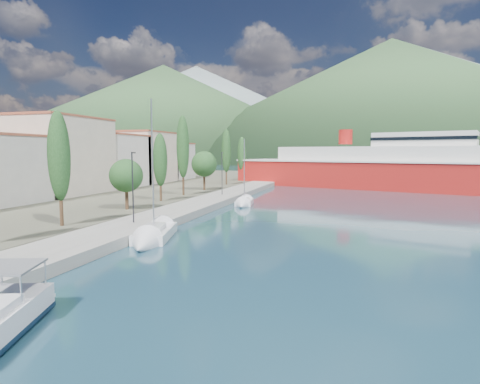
% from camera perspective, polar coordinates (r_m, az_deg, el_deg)
% --- Properties ---
extents(ground, '(1400.00, 1400.00, 0.00)m').
position_cam_1_polar(ground, '(138.75, 12.19, 2.73)').
color(ground, '#1C3E4E').
extents(quay, '(5.00, 88.00, 0.80)m').
position_cam_1_polar(quay, '(48.32, -6.34, -2.01)').
color(quay, gray).
rests_on(quay, ground).
extents(land_strip, '(70.00, 148.00, 0.70)m').
position_cam_1_polar(land_strip, '(78.45, -29.89, 0.18)').
color(land_strip, '#565644').
rests_on(land_strip, ground).
extents(hills_far, '(1480.00, 900.00, 180.00)m').
position_cam_1_polar(hills_far, '(653.81, 27.91, 11.22)').
color(hills_far, gray).
rests_on(hills_far, ground).
extents(hills_near, '(1010.00, 520.00, 115.00)m').
position_cam_1_polar(hills_near, '(402.96, 29.24, 11.00)').
color(hills_near, '#355931').
rests_on(hills_near, ground).
extents(town_buildings, '(9.20, 69.20, 11.30)m').
position_cam_1_polar(town_buildings, '(68.92, -20.82, 4.25)').
color(town_buildings, beige).
rests_on(town_buildings, land_strip).
extents(tree_row, '(4.15, 64.50, 11.33)m').
position_cam_1_polar(tree_row, '(56.53, -8.61, 4.57)').
color(tree_row, '#47301E').
rests_on(tree_row, land_strip).
extents(lamp_posts, '(0.15, 42.74, 6.06)m').
position_cam_1_polar(lamp_posts, '(37.16, -13.48, 1.27)').
color(lamp_posts, '#2D2D33').
rests_on(lamp_posts, quay).
extents(sailboat_near, '(4.53, 8.64, 11.90)m').
position_cam_1_polar(sailboat_near, '(31.05, -12.81, -6.58)').
color(sailboat_near, silver).
rests_on(sailboat_near, ground).
extents(sailboat_mid, '(2.97, 6.60, 9.35)m').
position_cam_1_polar(sailboat_mid, '(51.22, 0.44, -1.69)').
color(sailboat_mid, silver).
rests_on(sailboat_mid, ground).
extents(ferry, '(60.92, 29.78, 11.89)m').
position_cam_1_polar(ferry, '(80.43, 20.42, 3.03)').
color(ferry, '#B31B17').
rests_on(ferry, ground).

